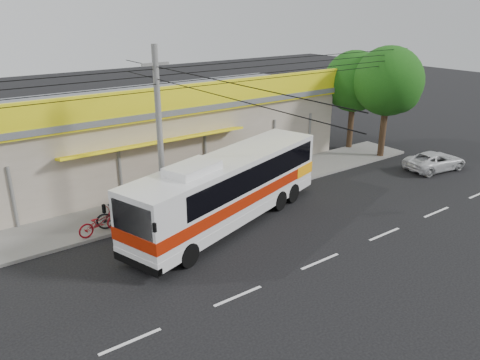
# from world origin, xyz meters

# --- Properties ---
(ground) EXTENTS (120.00, 120.00, 0.00)m
(ground) POSITION_xyz_m (0.00, 0.00, 0.00)
(ground) COLOR black
(ground) RESTS_ON ground
(sidewalk) EXTENTS (30.00, 3.20, 0.15)m
(sidewalk) POSITION_xyz_m (0.00, 6.00, 0.07)
(sidewalk) COLOR slate
(sidewalk) RESTS_ON ground
(lane_markings) EXTENTS (50.00, 0.12, 0.01)m
(lane_markings) POSITION_xyz_m (0.00, -2.50, 0.00)
(lane_markings) COLOR silver
(lane_markings) RESTS_ON ground
(storefront_building) EXTENTS (22.60, 9.20, 5.70)m
(storefront_building) POSITION_xyz_m (-0.01, 11.54, 2.30)
(storefront_building) COLOR #A19582
(storefront_building) RESTS_ON ground
(coach_bus) EXTENTS (11.62, 5.77, 3.52)m
(coach_bus) POSITION_xyz_m (-0.73, 2.56, 1.88)
(coach_bus) COLOR silver
(coach_bus) RESTS_ON ground
(motorbike_red) EXTENTS (2.04, 0.92, 1.04)m
(motorbike_red) POSITION_xyz_m (-6.22, 4.70, 0.67)
(motorbike_red) COLOR maroon
(motorbike_red) RESTS_ON sidewalk
(motorbike_dark) EXTENTS (2.05, 1.32, 1.20)m
(motorbike_dark) POSITION_xyz_m (-5.34, 4.70, 0.75)
(motorbike_dark) COLOR black
(motorbike_dark) RESTS_ON sidewalk
(white_car) EXTENTS (4.27, 2.43, 1.12)m
(white_car) POSITION_xyz_m (13.64, 1.26, 0.56)
(white_car) COLOR silver
(white_car) RESTS_ON ground
(utility_pole) EXTENTS (34.00, 14.00, 8.05)m
(utility_pole) POSITION_xyz_m (-3.35, 4.20, 6.64)
(utility_pole) COLOR #60605D
(utility_pole) RESTS_ON ground
(tree_near) EXTENTS (4.36, 4.36, 7.23)m
(tree_near) POSITION_xyz_m (13.07, 4.73, 4.89)
(tree_near) COLOR #302213
(tree_near) RESTS_ON ground
(tree_far) EXTENTS (4.09, 4.09, 6.78)m
(tree_far) POSITION_xyz_m (12.94, 7.36, 4.59)
(tree_far) COLOR #302213
(tree_far) RESTS_ON ground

